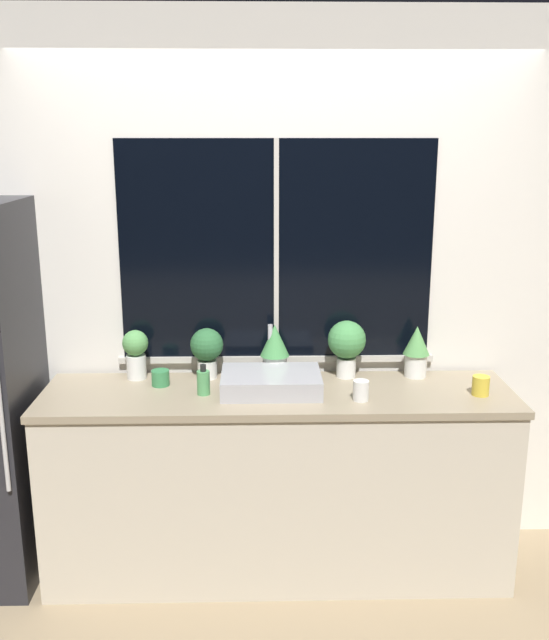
# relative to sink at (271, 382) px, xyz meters

# --- Properties ---
(ground_plane) EXTENTS (14.00, 14.00, 0.00)m
(ground_plane) POSITION_rel_sink_xyz_m (0.03, -0.29, -0.99)
(ground_plane) COLOR #937F60
(wall_back) EXTENTS (8.00, 0.09, 2.70)m
(wall_back) POSITION_rel_sink_xyz_m (0.03, 0.34, 0.37)
(wall_back) COLOR silver
(wall_back) RESTS_ON ground_plane
(counter) EXTENTS (2.23, 0.58, 0.94)m
(counter) POSITION_rel_sink_xyz_m (0.03, -0.01, -0.51)
(counter) COLOR beige
(counter) RESTS_ON ground_plane
(sink) EXTENTS (0.47, 0.38, 0.27)m
(sink) POSITION_rel_sink_xyz_m (0.00, 0.00, 0.00)
(sink) COLOR #ADADB2
(sink) RESTS_ON counter
(potted_plant_far_left) EXTENTS (0.13, 0.13, 0.25)m
(potted_plant_far_left) POSITION_rel_sink_xyz_m (-0.66, 0.20, 0.09)
(potted_plant_far_left) COLOR white
(potted_plant_far_left) RESTS_ON counter
(potted_plant_left) EXTENTS (0.16, 0.16, 0.25)m
(potted_plant_left) POSITION_rel_sink_xyz_m (-0.31, 0.20, 0.11)
(potted_plant_left) COLOR white
(potted_plant_left) RESTS_ON counter
(potted_plant_center) EXTENTS (0.14, 0.14, 0.27)m
(potted_plant_center) POSITION_rel_sink_xyz_m (0.02, 0.20, 0.10)
(potted_plant_center) COLOR white
(potted_plant_center) RESTS_ON counter
(potted_plant_right) EXTENTS (0.19, 0.19, 0.29)m
(potted_plant_right) POSITION_rel_sink_xyz_m (0.38, 0.20, 0.13)
(potted_plant_right) COLOR white
(potted_plant_right) RESTS_ON counter
(potted_plant_far_right) EXTENTS (0.13, 0.13, 0.26)m
(potted_plant_far_right) POSITION_rel_sink_xyz_m (0.73, 0.20, 0.10)
(potted_plant_far_right) COLOR white
(potted_plant_far_right) RESTS_ON counter
(soap_bottle) EXTENTS (0.06, 0.06, 0.15)m
(soap_bottle) POSITION_rel_sink_xyz_m (-0.32, -0.04, 0.01)
(soap_bottle) COLOR #519E5B
(soap_bottle) RESTS_ON counter
(mug_yellow) EXTENTS (0.08, 0.08, 0.09)m
(mug_yellow) POSITION_rel_sink_xyz_m (0.97, -0.08, -0.00)
(mug_yellow) COLOR gold
(mug_yellow) RESTS_ON counter
(mug_white) EXTENTS (0.07, 0.07, 0.09)m
(mug_white) POSITION_rel_sink_xyz_m (0.41, -0.13, 0.00)
(mug_white) COLOR white
(mug_white) RESTS_ON counter
(mug_green) EXTENTS (0.09, 0.09, 0.08)m
(mug_green) POSITION_rel_sink_xyz_m (-0.53, 0.09, -0.01)
(mug_green) COLOR #38844C
(mug_green) RESTS_ON counter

